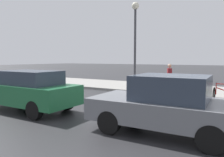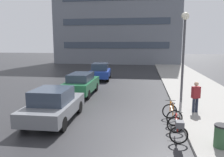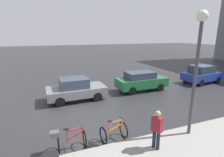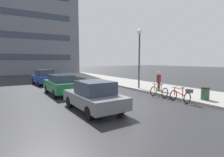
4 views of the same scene
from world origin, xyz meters
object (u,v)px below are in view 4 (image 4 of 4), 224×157
car_green (61,84)px  trash_bin (205,95)px  bicycle_second (159,91)px  bicycle_nearest (182,95)px  car_blue (44,77)px  pedestrian (159,81)px  streetlamp (139,48)px  car_grey (94,96)px

car_green → trash_bin: 10.27m
car_green → bicycle_second: bearing=-39.4°
bicycle_nearest → car_blue: bearing=113.3°
car_blue → pedestrian: bearing=-55.0°
trash_bin → streetlamp: bearing=94.0°
car_green → car_blue: size_ratio=1.07×
bicycle_second → car_blue: (-5.76, 11.36, 0.44)m
car_green → bicycle_nearest: bearing=-49.3°
streetlamp → car_grey: bearing=-148.5°
streetlamp → pedestrian: bearing=-79.6°
car_grey → bicycle_nearest: bearing=-13.2°
pedestrian → bicycle_second: bearing=-136.0°
bicycle_second → pedestrian: bearing=44.0°
streetlamp → trash_bin: (0.42, -5.95, -3.31)m
car_green → pedestrian: (7.09, -3.48, 0.17)m
car_green → pedestrian: bearing=-26.1°
bicycle_second → trash_bin: 2.96m
streetlamp → bicycle_second: bearing=-105.7°
bicycle_second → car_green: bearing=140.6°
bicycle_nearest → trash_bin: 1.53m
car_blue → trash_bin: 15.70m
streetlamp → bicycle_nearest: bearing=-100.2°
car_blue → trash_bin: size_ratio=4.16×
pedestrian → trash_bin: bearing=-89.5°
car_grey → car_blue: car_blue is taller
car_green → trash_bin: car_green is taller
bicycle_nearest → car_grey: car_grey is taller
bicycle_nearest → streetlamp: size_ratio=0.25×
pedestrian → trash_bin: size_ratio=1.86×
car_blue → bicycle_nearest: bearing=-66.7°
car_blue → streetlamp: (6.69, -8.04, 2.93)m
bicycle_second → car_grey: (-5.56, -0.66, 0.38)m
car_blue → pedestrian: size_ratio=2.24×
trash_bin → bicycle_second: bearing=117.0°
bicycle_second → car_green: 7.49m
car_grey → car_blue: bearing=91.0°
bicycle_nearest → car_grey: (-5.53, 1.29, 0.29)m
car_grey → pedestrian: bearing=15.7°
car_grey → streetlamp: (6.49, 3.98, 3.00)m
bicycle_nearest → streetlamp: streetlamp is taller
bicycle_nearest → car_grey: bearing=166.8°
streetlamp → trash_bin: 6.82m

